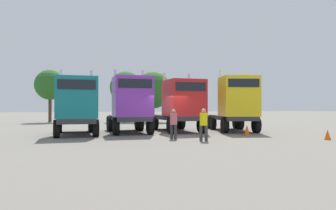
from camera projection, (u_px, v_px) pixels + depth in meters
name	position (u px, v px, depth m)	size (l,w,h in m)	color
ground	(167.00, 135.00, 20.46)	(200.00, 200.00, 0.00)	slate
semi_truck_teal	(76.00, 105.00, 19.85)	(2.80, 6.11, 4.18)	#333338
semi_truck_purple	(131.00, 104.00, 21.35)	(2.91, 5.93, 4.35)	#333338
semi_truck_red	(180.00, 105.00, 22.52)	(2.67, 6.46, 4.23)	#333338
semi_truck_yellow	(236.00, 104.00, 22.80)	(3.91, 6.34, 4.49)	#333338
visitor_in_hivis	(204.00, 122.00, 16.62)	(0.56, 0.56, 1.70)	#383838
visitor_with_camera	(174.00, 122.00, 17.63)	(0.54, 0.54, 1.66)	#313131
traffic_cone_near	(328.00, 135.00, 17.26)	(0.36, 0.36, 0.56)	#F2590C
traffic_cone_mid	(247.00, 130.00, 19.78)	(0.36, 0.36, 0.69)	#F2590C
oak_far_left	(50.00, 85.00, 37.06)	(3.50, 3.50, 6.12)	#4C3823
oak_far_centre	(126.00, 88.00, 38.14)	(3.83, 3.83, 6.04)	#4C3823
oak_far_right	(153.00, 90.00, 37.31)	(4.30, 4.30, 5.91)	#4C3823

